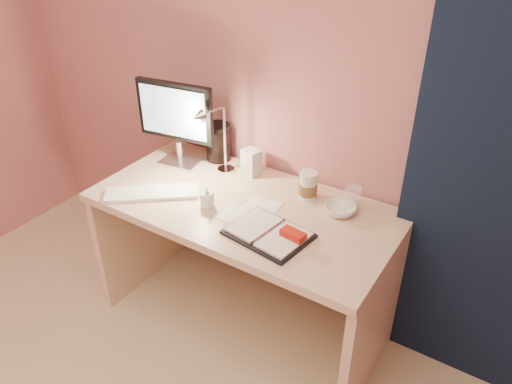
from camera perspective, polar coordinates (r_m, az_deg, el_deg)
The scene contains 14 objects.
room at distance 2.07m, azimuth 26.33°, elevation 4.47°, with size 3.50×3.50×3.50m.
desk at distance 2.45m, azimuth -0.39°, elevation -4.94°, with size 1.40×0.70×0.73m.
monitor at distance 2.53m, azimuth -9.10°, elevation 8.54°, with size 0.41×0.17×0.44m.
keyboard at distance 2.38m, azimuth -11.81°, elevation -0.11°, with size 0.43×0.13×0.02m, color white.
planner at distance 2.07m, azimuth 1.67°, elevation -4.74°, with size 0.36×0.29×0.05m.
paper_a at distance 2.20m, azimuth -2.47°, elevation -2.57°, with size 0.13×0.13×0.00m, color silver.
paper_b at distance 2.24m, azimuth 0.57°, elevation -1.77°, with size 0.15×0.15×0.00m, color silver.
coffee_cup at distance 2.29m, azimuth 5.97°, elevation 0.61°, with size 0.09×0.09×0.14m.
clear_cup at distance 2.22m, azimuth 10.92°, elevation -0.96°, with size 0.07×0.07×0.13m, color white.
bowl at distance 2.22m, azimuth 9.58°, elevation -2.00°, with size 0.14×0.14×0.04m, color white.
lotion_bottle at distance 2.23m, azimuth -5.61°, elevation -0.58°, with size 0.05×0.05×0.10m, color silver.
dark_jar at distance 2.61m, azimuth -4.35°, elevation 5.49°, with size 0.13×0.13×0.18m, color black.
product_box at distance 2.48m, azimuth -0.54°, elevation 3.44°, with size 0.09×0.07×0.13m, color beige.
desk_lamp at distance 2.36m, azimuth -4.44°, elevation 6.27°, with size 0.12×0.23×0.37m.
Camera 1 is at (1.08, -0.20, 1.97)m, focal length 35.00 mm.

